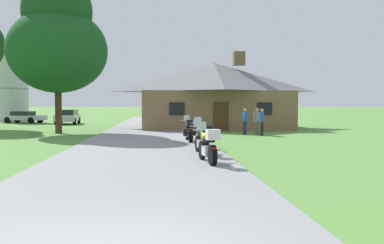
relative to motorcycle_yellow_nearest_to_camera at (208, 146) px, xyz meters
name	(u,v)px	position (x,y,z in m)	size (l,w,h in m)	color
ground_plane	(148,138)	(-2.24, 11.40, -0.62)	(500.00, 500.00, 0.00)	#56893D
asphalt_driveway	(147,140)	(-2.24, 9.40, -0.59)	(6.40, 80.00, 0.06)	gray
motorcycle_yellow_nearest_to_camera	(208,146)	(0.00, 0.00, 0.00)	(0.74, 2.08, 1.30)	black
motorcycle_green_second_in_row	(202,139)	(0.05, 2.49, 0.00)	(0.71, 2.08, 1.30)	black
motorcycle_white_third_in_row	(199,134)	(0.19, 5.39, 0.00)	(0.66, 2.08, 1.30)	black
motorcycle_green_farthest_in_row	(189,131)	(-0.06, 8.14, -0.01)	(0.79, 2.08, 1.30)	black
stone_lodge	(214,94)	(2.83, 21.36, 2.11)	(12.00, 8.79, 6.19)	brown
bystander_gray_shirt_near_lodge	(257,120)	(4.61, 13.35, 0.33)	(0.53, 0.32, 1.69)	#75664C
bystander_blue_shirt_beside_signpost	(262,121)	(4.74, 12.62, 0.31)	(0.35, 0.51, 1.67)	black
bystander_blue_shirt_by_tree	(245,120)	(3.87, 13.62, 0.31)	(0.34, 0.51, 1.67)	navy
tree_left_near	(58,39)	(-8.26, 15.57, 5.61)	(6.51, 6.51, 10.49)	#422D19
metal_silo_distant	(12,85)	(-17.93, 35.92, 3.44)	(3.63, 3.63, 8.11)	#B2B7BC
parked_silver_suv_far_left	(68,116)	(-10.42, 28.85, 0.16)	(2.05, 4.67, 1.40)	#ADAFB7
parked_silver_sedan_far_left	(24,117)	(-15.37, 31.59, 0.02)	(4.54, 2.91, 1.20)	#ADAFB7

